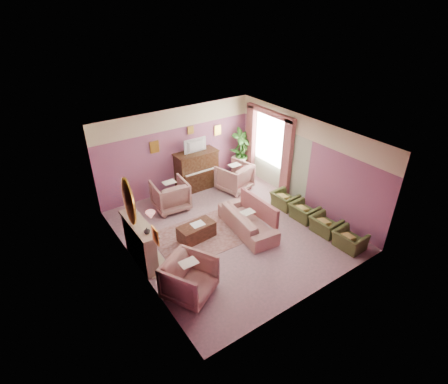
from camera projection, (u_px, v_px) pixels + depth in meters
floor at (231, 230)px, 9.93m from camera, size 5.50×6.00×0.01m
ceiling at (232, 137)px, 8.53m from camera, size 5.50×6.00×0.01m
wall_back at (178, 150)px, 11.37m from camera, size 5.50×0.02×2.80m
wall_front at (317, 247)px, 7.10m from camera, size 5.50×0.02×2.80m
wall_left at (132, 221)px, 7.88m from camera, size 0.02×6.00×2.80m
wall_right at (305, 162)px, 10.59m from camera, size 0.02×6.00×2.80m
picture_rail_band at (175, 118)px, 10.82m from camera, size 5.50×0.01×0.65m
stripe_panel at (275, 157)px, 11.67m from camera, size 0.01×3.00×2.15m
fireplace_surround at (140, 244)px, 8.53m from camera, size 0.30×1.40×1.10m
fireplace_inset at (145, 247)px, 8.65m from camera, size 0.18×0.72×0.68m
fire_ember at (147, 252)px, 8.76m from camera, size 0.06×0.54×0.10m
mantel_shelf at (138, 224)px, 8.26m from camera, size 0.40×1.55×0.07m
hearth at (150, 258)px, 8.89m from camera, size 0.55×1.50×0.02m
mirror_frame at (129, 202)px, 7.85m from camera, size 0.04×0.72×1.20m
mirror_glass at (130, 201)px, 7.86m from camera, size 0.01×0.60×1.06m
sconce_shade at (151, 215)px, 7.05m from camera, size 0.20×0.20×0.16m
piano at (197, 171)px, 11.76m from camera, size 1.40×0.60×1.30m
piano_keyshelf at (202, 173)px, 11.48m from camera, size 1.30×0.12×0.06m
piano_keys at (202, 172)px, 11.46m from camera, size 1.20×0.08×0.02m
piano_top at (196, 153)px, 11.43m from camera, size 1.45×0.65×0.04m
television at (196, 145)px, 11.25m from camera, size 0.80×0.12×0.48m
print_back_left at (155, 147)px, 10.79m from camera, size 0.30×0.03×0.38m
print_back_right at (218, 130)px, 11.91m from camera, size 0.26×0.03×0.34m
print_back_mid at (191, 130)px, 11.29m from camera, size 0.22×0.03×0.26m
print_left_wall at (155, 236)px, 6.88m from camera, size 0.03×0.28×0.36m
window_blind at (270, 138)px, 11.52m from camera, size 0.03×1.40×1.80m
curtain_left at (287, 159)px, 11.02m from camera, size 0.16×0.34×2.60m
curtain_right at (251, 141)px, 12.33m from camera, size 0.16×0.34×2.60m
pelmet at (270, 113)px, 11.05m from camera, size 0.16×2.20×0.16m
mantel_plant at (129, 208)px, 8.57m from camera, size 0.16×0.16×0.28m
mantel_vase at (147, 231)px, 7.85m from camera, size 0.16×0.16×0.16m
area_rug at (202, 236)px, 9.69m from camera, size 2.56×1.88×0.01m
coffee_table at (197, 232)px, 9.50m from camera, size 1.04×0.58×0.45m
table_paper at (198, 224)px, 9.41m from camera, size 0.35×0.28×0.01m
sofa at (247, 217)px, 9.75m from camera, size 0.69×2.08×0.84m
sofa_throw at (259, 208)px, 9.86m from camera, size 0.11×1.58×0.58m
floral_armchair_left at (170, 194)px, 10.69m from camera, size 0.99×0.99×1.03m
floral_armchair_right at (234, 176)px, 11.73m from camera, size 0.99×0.99×1.03m
floral_armchair_front at (190, 277)px, 7.59m from camera, size 0.99×0.99×1.03m
olive_chair_a at (350, 238)px, 9.09m from camera, size 0.53×0.76×0.66m
olive_chair_b at (326, 223)px, 9.68m from camera, size 0.53×0.76×0.66m
olive_chair_c at (304, 210)px, 10.26m from camera, size 0.53×0.76×0.66m
olive_chair_d at (285, 198)px, 10.84m from camera, size 0.53×0.76×0.66m
side_table at (238, 166)px, 12.73m from camera, size 0.52×0.52×0.70m
side_plant_big at (239, 153)px, 12.47m from camera, size 0.30×0.30×0.34m
side_plant_small at (243, 154)px, 12.48m from camera, size 0.16×0.16×0.28m
palm_pot at (241, 170)px, 12.86m from camera, size 0.34×0.34×0.34m
palm_plant at (241, 148)px, 12.41m from camera, size 0.76×0.76×1.44m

